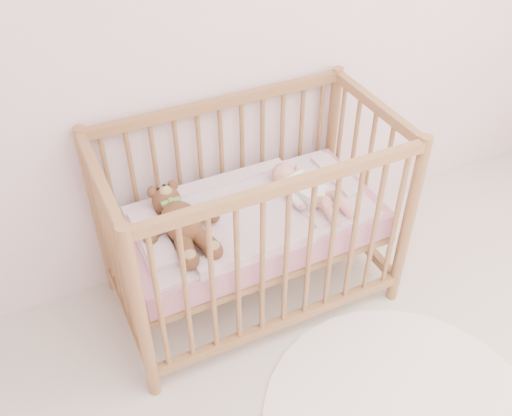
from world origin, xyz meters
TOP-DOWN VIEW (x-y plane):
  - wall_back at (0.00, 2.00)m, footprint 4.00×0.02m
  - crib at (-0.37, 1.60)m, footprint 1.36×0.76m
  - mattress at (-0.37, 1.60)m, footprint 1.22×0.62m
  - blanket at (-0.37, 1.60)m, footprint 1.10×0.58m
  - baby at (-0.09, 1.58)m, footprint 0.37×0.55m
  - teddy_bear at (-0.71, 1.58)m, footprint 0.41×0.56m

SIDE VIEW (x-z plane):
  - mattress at x=-0.37m, z-range 0.42..0.55m
  - crib at x=-0.37m, z-range 0.00..1.00m
  - blanket at x=-0.37m, z-range 0.53..0.59m
  - baby at x=-0.09m, z-range 0.57..0.70m
  - teddy_bear at x=-0.71m, z-range 0.57..0.72m
  - wall_back at x=0.00m, z-range 0.00..2.70m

